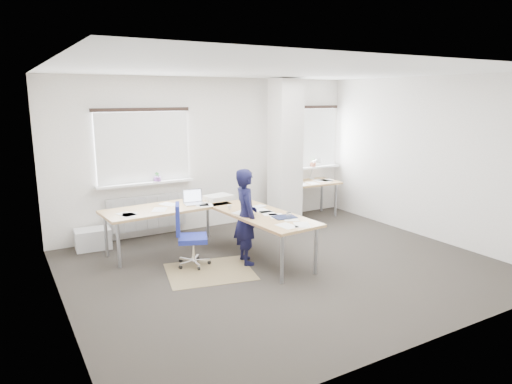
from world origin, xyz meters
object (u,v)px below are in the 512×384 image
task_chair (191,248)px  desk_main (215,212)px  person (246,216)px  desk_side (305,184)px

task_chair → desk_main: bearing=47.3°
task_chair → person: person is taller
person → desk_main: bearing=34.4°
desk_side → person: (-2.34, -1.72, 0.03)m
desk_side → task_chair: bearing=-152.4°
task_chair → person: bearing=0.5°
desk_side → person: 2.91m
desk_main → task_chair: 0.73m
desk_main → desk_side: bearing=19.7°
desk_main → desk_side: size_ratio=1.83×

